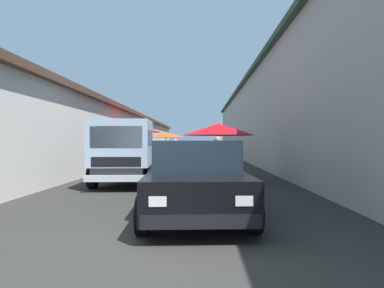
# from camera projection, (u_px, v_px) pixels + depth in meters

# --- Properties ---
(ground) EXTENTS (90.00, 90.00, 0.00)m
(ground) POSITION_uv_depth(u_px,v_px,m) (188.00, 167.00, 17.40)
(ground) COLOR #282826
(building_left_whitewash) EXTENTS (49.80, 7.50, 3.49)m
(building_left_whitewash) POSITION_uv_depth(u_px,v_px,m) (75.00, 136.00, 19.85)
(building_left_whitewash) COLOR beige
(building_left_whitewash) RESTS_ON ground
(building_right_concrete) EXTENTS (49.80, 7.50, 5.80)m
(building_right_concrete) POSITION_uv_depth(u_px,v_px,m) (306.00, 118.00, 19.41)
(building_right_concrete) COLOR #A39E93
(building_right_concrete) RESTS_ON ground
(fruit_stall_far_left) EXTENTS (2.89, 2.89, 2.20)m
(fruit_stall_far_left) POSITION_uv_depth(u_px,v_px,m) (166.00, 137.00, 23.26)
(fruit_stall_far_left) COLOR #9E9EA3
(fruit_stall_far_left) RESTS_ON ground
(fruit_stall_mid_lane) EXTENTS (2.51, 2.51, 2.39)m
(fruit_stall_mid_lane) POSITION_uv_depth(u_px,v_px,m) (139.00, 133.00, 16.92)
(fruit_stall_mid_lane) COLOR #9E9EA3
(fruit_stall_mid_lane) RESTS_ON ground
(fruit_stall_near_left) EXTENTS (2.65, 2.65, 2.17)m
(fruit_stall_near_left) POSITION_uv_depth(u_px,v_px,m) (219.00, 135.00, 11.34)
(fruit_stall_near_left) COLOR #9E9EA3
(fruit_stall_near_left) RESTS_ON ground
(hatchback_car) EXTENTS (4.00, 2.11, 1.45)m
(hatchback_car) POSITION_uv_depth(u_px,v_px,m) (195.00, 176.00, 6.12)
(hatchback_car) COLOR black
(hatchback_car) RESTS_ON ground
(delivery_truck) EXTENTS (5.01, 2.18, 2.08)m
(delivery_truck) POSITION_uv_depth(u_px,v_px,m) (126.00, 153.00, 10.07)
(delivery_truck) COLOR black
(delivery_truck) RESTS_ON ground
(vendor_by_crates) EXTENTS (0.60, 0.35, 1.59)m
(vendor_by_crates) POSITION_uv_depth(u_px,v_px,m) (176.00, 149.00, 20.33)
(vendor_by_crates) COLOR #665B4C
(vendor_by_crates) RESTS_ON ground
(vendor_in_shade) EXTENTS (0.59, 0.36, 1.58)m
(vendor_in_shade) POSITION_uv_depth(u_px,v_px,m) (218.00, 160.00, 8.86)
(vendor_in_shade) COLOR #665B4C
(vendor_in_shade) RESTS_ON ground
(parked_scooter) EXTENTS (1.65, 0.63, 1.14)m
(parked_scooter) POSITION_uv_depth(u_px,v_px,m) (218.00, 159.00, 16.99)
(parked_scooter) COLOR black
(parked_scooter) RESTS_ON ground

